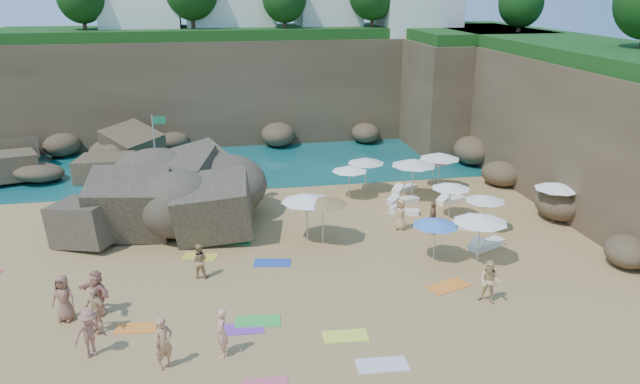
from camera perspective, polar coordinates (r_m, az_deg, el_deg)
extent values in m
plane|color=tan|center=(29.59, -2.74, -5.74)|extent=(120.00, 120.00, 0.00)
plane|color=#0C4751|center=(58.12, -6.95, 6.40)|extent=(120.00, 120.00, 0.00)
cube|color=brown|center=(52.66, -4.52, 9.64)|extent=(44.00, 8.00, 8.00)
cube|color=brown|center=(42.24, 22.06, 6.09)|extent=(8.00, 30.00, 8.00)
cube|color=brown|center=(51.72, 13.10, 9.05)|extent=(10.00, 12.00, 8.00)
cube|color=white|center=(52.91, -16.13, 16.39)|extent=(6.00, 5.00, 5.50)
cube|color=white|center=(53.79, 0.70, 16.84)|extent=(5.00, 5.00, 5.00)
sphere|color=#11380F|center=(48.35, 17.91, 16.14)|extent=(3.15, 3.15, 3.15)
cylinder|color=white|center=(59.22, -24.88, 8.01)|extent=(0.10, 0.10, 6.00)
cylinder|color=white|center=(58.88, -23.46, 8.14)|extent=(0.10, 0.10, 6.00)
cylinder|color=white|center=(58.57, -22.02, 8.27)|extent=(0.10, 0.10, 6.00)
cylinder|color=silver|center=(41.11, -14.87, 3.87)|extent=(0.09, 0.09, 4.32)
cube|color=#228A51|center=(40.67, -14.49, 6.37)|extent=(0.75, 0.16, 0.49)
cylinder|color=silver|center=(38.12, 4.19, 1.51)|extent=(0.06, 0.06, 2.01)
cone|color=silver|center=(37.85, 4.23, 2.90)|extent=(2.26, 2.26, 0.34)
cylinder|color=silver|center=(36.83, 2.70, 0.83)|extent=(0.06, 0.06, 1.89)
cone|color=white|center=(36.57, 2.72, 2.17)|extent=(2.12, 2.12, 0.32)
cylinder|color=silver|center=(36.91, 8.48, 1.05)|extent=(0.07, 0.07, 2.34)
cone|color=silver|center=(36.60, 8.56, 2.71)|extent=(2.62, 2.62, 0.40)
cylinder|color=silver|center=(39.02, 10.80, 1.79)|extent=(0.06, 0.06, 2.22)
cone|color=silver|center=(38.73, 10.90, 3.28)|extent=(2.49, 2.49, 0.38)
cylinder|color=silver|center=(39.51, 10.24, 1.72)|extent=(0.05, 0.05, 1.79)
cone|color=white|center=(39.28, 10.31, 2.90)|extent=(2.01, 2.01, 0.31)
cylinder|color=silver|center=(30.69, -1.18, -2.47)|extent=(0.07, 0.07, 2.30)
cone|color=white|center=(30.31, -1.19, -0.54)|extent=(2.58, 2.58, 0.39)
cylinder|color=silver|center=(30.47, 0.26, -2.69)|extent=(0.07, 0.07, 2.23)
cone|color=#E73F28|center=(30.10, 0.26, -0.81)|extent=(2.50, 2.50, 0.38)
cylinder|color=silver|center=(33.08, 14.74, -1.95)|extent=(0.05, 0.05, 1.83)
cone|color=silver|center=(32.79, 14.86, -0.52)|extent=(2.06, 2.06, 0.31)
cylinder|color=silver|center=(35.40, 20.67, -0.99)|extent=(0.06, 0.06, 2.08)
cone|color=white|center=(35.10, 20.85, 0.53)|extent=(2.33, 2.33, 0.35)
cylinder|color=silver|center=(34.47, 11.79, -0.84)|extent=(0.05, 0.05, 1.88)
cone|color=white|center=(34.18, 11.89, 0.57)|extent=(2.11, 2.11, 0.32)
cylinder|color=silver|center=(29.13, 10.42, -4.39)|extent=(0.06, 0.06, 1.92)
cone|color=#407DDB|center=(28.79, 10.53, -2.72)|extent=(2.15, 2.15, 0.33)
cylinder|color=silver|center=(29.28, 14.32, -4.26)|extent=(0.06, 0.06, 2.20)
cone|color=white|center=(28.90, 14.48, -2.34)|extent=(2.47, 2.47, 0.38)
cube|color=white|center=(38.60, 7.75, 0.26)|extent=(1.84, 1.50, 0.28)
cube|color=silver|center=(36.51, 7.60, -0.81)|extent=(1.99, 1.09, 0.29)
cube|color=white|center=(37.11, 11.88, -0.74)|extent=(1.88, 1.20, 0.28)
cube|color=white|center=(33.43, 13.52, -3.05)|extent=(1.89, 1.28, 0.28)
cube|color=white|center=(34.92, 7.72, -1.76)|extent=(1.71, 1.20, 0.25)
cube|color=white|center=(31.32, 15.01, -4.66)|extent=(2.07, 1.43, 0.31)
cube|color=orange|center=(24.66, -16.48, -11.84)|extent=(1.58, 0.92, 0.03)
cube|color=green|center=(24.23, -5.72, -11.67)|extent=(1.80, 1.03, 0.03)
cube|color=#F2FF43|center=(23.24, 2.35, -13.01)|extent=(1.70, 0.94, 0.03)
cube|color=purple|center=(23.81, -7.17, -12.32)|extent=(1.66, 0.88, 0.03)
cube|color=blue|center=(28.78, -4.38, -6.47)|extent=(1.81, 1.14, 0.03)
cube|color=orange|center=(27.17, 11.64, -8.43)|extent=(2.00, 1.46, 0.03)
cube|color=#37C15D|center=(31.19, -7.69, -4.54)|extent=(1.66, 1.12, 0.03)
cube|color=yellow|center=(29.85, -10.90, -5.82)|extent=(1.75, 1.28, 0.03)
cube|color=silver|center=(21.81, 5.70, -15.45)|extent=(1.80, 0.99, 0.03)
imported|color=tan|center=(27.57, -10.99, -6.19)|extent=(0.88, 0.76, 1.57)
imported|color=#FAA38E|center=(37.04, -5.77, 0.89)|extent=(1.34, 1.06, 1.93)
imported|color=#926749|center=(32.18, 10.27, -2.33)|extent=(0.82, 1.08, 1.70)
imported|color=tan|center=(32.44, 7.37, -2.05)|extent=(0.81, 0.92, 1.65)
imported|color=#B7735B|center=(37.38, -15.11, 0.31)|extent=(1.64, 0.65, 1.72)
imported|color=#F1A189|center=(22.00, -8.98, -12.59)|extent=(0.44, 0.66, 1.76)
imported|color=#A36151|center=(23.42, -20.15, -13.39)|extent=(1.80, 2.03, 0.46)
imported|color=tan|center=(24.78, -19.64, -11.51)|extent=(1.90, 1.98, 0.42)
imported|color=#8A5A45|center=(25.95, -22.20, -10.33)|extent=(1.42, 2.01, 0.49)
imported|color=#B6705F|center=(25.97, -19.57, -9.98)|extent=(2.44, 2.45, 0.48)
imported|color=tan|center=(22.10, -13.95, -14.84)|extent=(1.53, 1.88, 0.43)
imported|color=#E2BE80|center=(26.15, 15.13, -9.07)|extent=(1.79, 1.90, 0.67)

